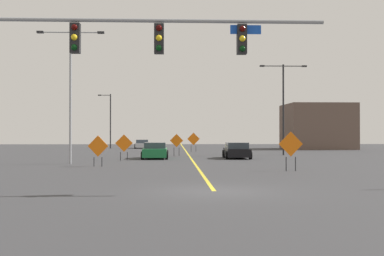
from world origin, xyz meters
The scene contains 15 objects.
ground centered at (0.00, 0.00, 0.00)m, with size 147.52×147.52×0.00m, color #38383A.
road_centre_stripe centered at (0.00, 40.98, 0.00)m, with size 0.16×81.96×0.01m.
traffic_signal_assembly centered at (-3.52, -0.02, 4.95)m, with size 11.86×0.44×6.36m.
street_lamp_far_left centered at (8.87, 27.69, 5.09)m, with size 4.43×0.24×8.51m.
street_lamp_far_right centered at (-8.32, 15.40, 5.32)m, with size 4.47×0.24×8.96m.
street_lamp_mid_left centered at (-10.09, 48.48, 4.08)m, with size 1.76×0.24×7.36m.
construction_sign_left_lane centered at (-6.10, 12.94, 1.19)m, with size 1.30×0.29×1.92m.
construction_sign_right_shoulder centered at (4.95, 8.95, 1.37)m, with size 1.36×0.18×2.15m.
construction_sign_left_shoulder centered at (0.82, 36.78, 1.33)m, with size 1.40×0.21×2.13m.
construction_sign_right_lane centered at (-5.17, 19.49, 1.23)m, with size 1.32×0.16×1.97m.
construction_sign_median_far centered at (-1.15, 26.46, 1.28)m, with size 1.20×0.20×2.00m.
car_green_passing centered at (-2.91, 22.14, 0.64)m, with size 2.11×4.30×1.30m.
car_silver_distant centered at (-5.69, 49.01, 0.57)m, with size 2.12×3.98×1.18m.
car_black_far centered at (3.73, 22.09, 0.63)m, with size 2.13×4.29×1.30m.
roadside_building_east centered at (17.43, 45.35, 2.93)m, with size 8.25×7.94×5.87m.
Camera 1 is at (-1.45, -16.98, 2.05)m, focal length 45.03 mm.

